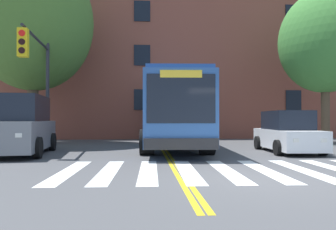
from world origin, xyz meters
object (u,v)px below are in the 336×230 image
car_white_far_lane (287,133)px  street_tree_curbside_small (33,22)px  car_grey_near_lane (20,127)px  traffic_light_far_corner (38,69)px  city_bus (173,112)px  street_tree_curbside_large (325,41)px

car_white_far_lane → street_tree_curbside_small: 14.27m
car_grey_near_lane → traffic_light_far_corner: 2.54m
car_grey_near_lane → street_tree_curbside_small: 7.68m
car_white_far_lane → traffic_light_far_corner: traffic_light_far_corner is taller
car_grey_near_lane → car_white_far_lane: bearing=0.7°
city_bus → traffic_light_far_corner: (-5.84, -2.40, 1.71)m
traffic_light_far_corner → city_bus: bearing=22.4°
city_bus → traffic_light_far_corner: traffic_light_far_corner is taller
street_tree_curbside_large → car_white_far_lane: bearing=-134.1°
traffic_light_far_corner → street_tree_curbside_large: bearing=13.9°
street_tree_curbside_small → car_white_far_lane: bearing=-22.7°
city_bus → car_white_far_lane: (4.51, -3.08, -0.95)m
street_tree_curbside_small → city_bus: bearing=-14.5°
traffic_light_far_corner → car_white_far_lane: bearing=-3.7°
car_white_far_lane → street_tree_curbside_large: (4.12, 4.26, 4.93)m
city_bus → car_white_far_lane: 5.55m
car_white_far_lane → street_tree_curbside_small: street_tree_curbside_small is taller
traffic_light_far_corner → street_tree_curbside_small: (-1.65, 4.34, 3.21)m
city_bus → street_tree_curbside_small: bearing=165.5°
car_grey_near_lane → car_white_far_lane: (10.78, 0.13, -0.29)m
city_bus → traffic_light_far_corner: size_ratio=2.44×
car_grey_near_lane → street_tree_curbside_small: bearing=103.3°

